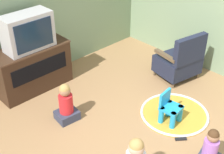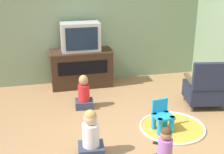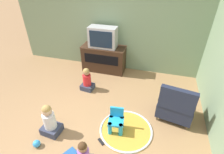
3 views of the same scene
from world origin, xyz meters
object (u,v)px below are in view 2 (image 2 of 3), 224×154
(television, at_px, (81,37))
(remote_control, at_px, (158,144))
(child_watching_left, at_px, (165,149))
(child_watching_center, at_px, (84,94))
(yellow_kid_chair, at_px, (162,118))
(tv_cabinet, at_px, (81,68))
(child_watching_right, at_px, (91,136))
(black_armchair, at_px, (207,89))

(television, height_order, remote_control, television)
(child_watching_left, bearing_deg, child_watching_center, 99.04)
(yellow_kid_chair, xyz_separation_m, remote_control, (-0.18, -0.34, -0.19))
(tv_cabinet, bearing_deg, child_watching_right, -95.22)
(black_armchair, relative_size, remote_control, 5.80)
(tv_cabinet, distance_m, yellow_kid_chair, 2.21)
(child_watching_right, bearing_deg, remote_control, 7.47)
(child_watching_center, distance_m, child_watching_right, 1.40)
(yellow_kid_chair, bearing_deg, tv_cabinet, 106.86)
(black_armchair, distance_m, child_watching_right, 2.33)
(black_armchair, relative_size, child_watching_left, 1.61)
(television, xyz_separation_m, black_armchair, (1.91, -1.39, -0.67))
(child_watching_left, relative_size, child_watching_center, 0.90)
(tv_cabinet, height_order, child_watching_left, tv_cabinet)
(tv_cabinet, height_order, black_armchair, black_armchair)
(yellow_kid_chair, distance_m, child_watching_right, 1.17)
(tv_cabinet, xyz_separation_m, remote_control, (0.71, -2.36, -0.36))
(television, xyz_separation_m, child_watching_center, (-0.10, -0.96, -0.74))
(black_armchair, bearing_deg, child_watching_center, -1.64)
(child_watching_center, height_order, remote_control, child_watching_center)
(tv_cabinet, relative_size, child_watching_left, 2.29)
(remote_control, bearing_deg, television, -34.21)
(black_armchair, distance_m, child_watching_center, 2.06)
(tv_cabinet, distance_m, child_watching_center, 1.01)
(tv_cabinet, bearing_deg, yellow_kid_chair, -66.23)
(television, xyz_separation_m, remote_control, (0.71, -2.32, -0.98))
(tv_cabinet, distance_m, television, 0.62)
(remote_control, bearing_deg, black_armchair, -103.42)
(black_armchair, height_order, child_watching_right, black_armchair)
(yellow_kid_chair, relative_size, remote_control, 3.21)
(black_armchair, xyz_separation_m, yellow_kid_chair, (-1.02, -0.59, -0.13))
(black_armchair, bearing_deg, child_watching_right, 34.89)
(black_armchair, height_order, child_watching_center, black_armchair)
(child_watching_center, height_order, child_watching_right, child_watching_right)
(television, xyz_separation_m, child_watching_left, (0.61, -2.77, -0.77))
(child_watching_left, xyz_separation_m, child_watching_right, (-0.83, 0.42, 0.05))
(child_watching_left, xyz_separation_m, child_watching_center, (-0.71, 1.81, 0.03))
(child_watching_right, distance_m, remote_control, 0.97)
(television, height_order, child_watching_right, television)
(tv_cabinet, height_order, child_watching_center, tv_cabinet)
(tv_cabinet, bearing_deg, television, -90.00)
(remote_control, bearing_deg, child_watching_right, 40.96)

